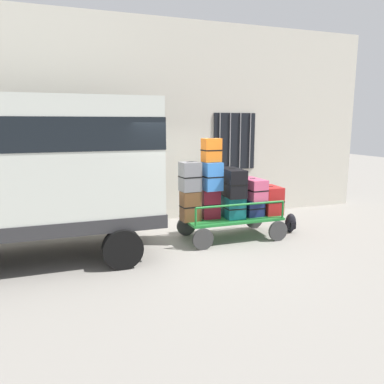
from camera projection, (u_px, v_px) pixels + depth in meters
ground_plane at (187, 244)px, 7.88m from camera, size 40.00×40.00×0.00m
building_wall at (158, 123)px, 9.52m from camera, size 12.00×0.38×5.00m
van at (32, 163)px, 6.67m from camera, size 4.42×2.08×2.94m
luggage_cart at (231, 221)px, 8.20m from camera, size 2.15×1.09×0.48m
cart_railing at (232, 202)px, 8.12m from camera, size 2.03×0.96×0.38m
suitcase_left_bottom at (190, 206)px, 7.79m from camera, size 0.41×0.32×0.62m
suitcase_left_middle at (190, 177)px, 7.69m from camera, size 0.43×0.37×0.60m
suitcase_midleft_bottom at (211, 204)px, 8.00m from camera, size 0.40×0.31×0.62m
suitcase_midleft_middle at (212, 176)px, 7.82m from camera, size 0.39×0.37×0.59m
suitcase_midleft_top at (211, 150)px, 7.77m from camera, size 0.39×0.30×0.49m
suitcase_center_bottom at (231, 206)px, 8.16m from camera, size 0.42×0.73×0.47m
suitcase_center_middle at (232, 182)px, 8.04m from camera, size 0.45×0.89×0.59m
suitcase_midright_bottom at (252, 207)px, 8.28m from camera, size 0.44×0.51×0.38m
suitcase_midright_middle at (252, 189)px, 8.20m from camera, size 0.41×0.75×0.45m
suitcase_right_bottom at (270, 200)px, 8.44m from camera, size 0.42×0.63×0.62m
backpack at (291, 223)px, 8.66m from camera, size 0.27×0.22×0.44m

